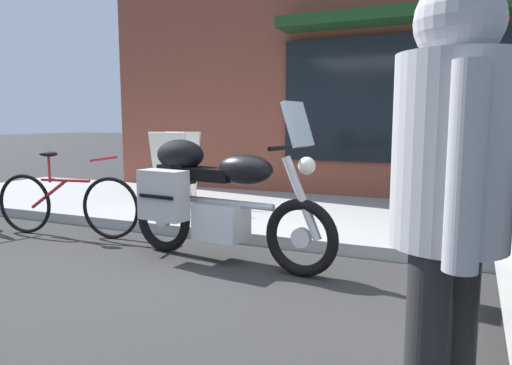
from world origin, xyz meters
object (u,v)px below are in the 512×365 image
Objects in this scene: parked_bicycle at (66,203)px; sandwich_board_sign at (176,169)px; touring_motorcycle at (211,195)px; pedestrian_walking at (451,176)px.

sandwich_board_sign reaches higher than parked_bicycle.
touring_motorcycle is at bearing -5.71° from parked_bicycle.
sandwich_board_sign is at bearing 133.86° from pedestrian_walking.
parked_bicycle is 1.75× the size of sandwich_board_sign.
pedestrian_walking is at bearing -46.14° from sandwich_board_sign.
parked_bicycle is at bearing -104.66° from sandwich_board_sign.
pedestrian_walking is 5.04m from sandwich_board_sign.
sandwich_board_sign is (-3.48, 3.62, -0.44)m from pedestrian_walking.
sandwich_board_sign is (-1.51, 1.72, 0.01)m from touring_motorcycle.
pedestrian_walking is 1.73× the size of sandwich_board_sign.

